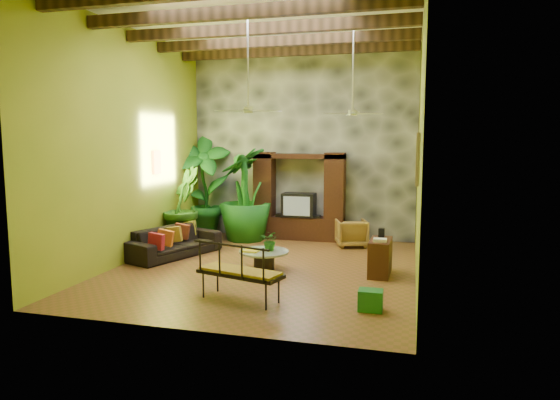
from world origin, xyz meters
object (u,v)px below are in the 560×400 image
(ceiling_fan_front, at_px, (248,99))
(wicker_armchair, at_px, (351,233))
(tall_plant_c, at_px, (246,194))
(side_console, at_px, (380,257))
(entertainment_center, at_px, (299,203))
(green_bin, at_px, (370,300))
(coffee_table, at_px, (264,258))
(ceiling_fan_back, at_px, (353,103))
(tall_plant_a, at_px, (204,185))
(iron_bench, at_px, (239,269))
(tall_plant_b, at_px, (182,206))
(sofa, at_px, (174,242))

(ceiling_fan_front, height_order, wicker_armchair, ceiling_fan_front)
(tall_plant_c, bearing_deg, side_console, -35.03)
(entertainment_center, xyz_separation_m, green_bin, (2.32, -5.17, -0.80))
(entertainment_center, bearing_deg, wicker_armchair, -21.01)
(tall_plant_c, relative_size, coffee_table, 2.42)
(ceiling_fan_back, height_order, tall_plant_a, ceiling_fan_back)
(ceiling_fan_back, relative_size, side_console, 2.12)
(entertainment_center, relative_size, iron_bench, 1.56)
(entertainment_center, height_order, ceiling_fan_back, ceiling_fan_back)
(iron_bench, bearing_deg, tall_plant_c, 123.13)
(tall_plant_c, bearing_deg, ceiling_fan_back, -26.42)
(side_console, bearing_deg, tall_plant_b, 164.68)
(wicker_armchair, height_order, iron_bench, iron_bench)
(ceiling_fan_front, height_order, green_bin, ceiling_fan_front)
(tall_plant_a, xyz_separation_m, iron_bench, (2.86, -5.17, -0.85))
(ceiling_fan_back, height_order, green_bin, ceiling_fan_back)
(tall_plant_c, bearing_deg, sofa, -114.45)
(tall_plant_a, bearing_deg, entertainment_center, 2.73)
(tall_plant_c, bearing_deg, ceiling_fan_front, -69.83)
(ceiling_fan_back, height_order, sofa, ceiling_fan_back)
(ceiling_fan_back, xyz_separation_m, tall_plant_a, (-4.25, 1.81, -2.01))
(sofa, bearing_deg, tall_plant_c, -3.79)
(coffee_table, relative_size, iron_bench, 0.65)
(tall_plant_b, bearing_deg, coffee_table, -33.82)
(tall_plant_c, bearing_deg, wicker_armchair, -1.57)
(sofa, xyz_separation_m, tall_plant_c, (0.98, 2.15, 0.88))
(entertainment_center, relative_size, ceiling_fan_back, 1.29)
(entertainment_center, height_order, sofa, entertainment_center)
(green_bin, bearing_deg, ceiling_fan_front, 147.10)
(tall_plant_a, xyz_separation_m, tall_plant_c, (1.33, -0.36, -0.18))
(ceiling_fan_front, height_order, tall_plant_c, ceiling_fan_front)
(sofa, relative_size, wicker_armchair, 3.04)
(ceiling_fan_front, xyz_separation_m, wicker_armchair, (1.66, 2.97, -3.07))
(coffee_table, bearing_deg, tall_plant_c, 115.71)
(green_bin, bearing_deg, side_console, 89.88)
(tall_plant_a, bearing_deg, tall_plant_c, -15.12)
(wicker_armchair, bearing_deg, green_bin, 82.67)
(ceiling_fan_front, height_order, tall_plant_a, ceiling_fan_front)
(wicker_armchair, height_order, tall_plant_b, tall_plant_b)
(green_bin, bearing_deg, entertainment_center, 114.17)
(ceiling_fan_back, height_order, wicker_armchair, ceiling_fan_back)
(entertainment_center, height_order, green_bin, entertainment_center)
(ceiling_fan_front, relative_size, green_bin, 4.97)
(tall_plant_a, xyz_separation_m, coffee_table, (2.68, -3.17, -1.14))
(sofa, xyz_separation_m, wicker_armchair, (3.76, 2.08, 0.01))
(green_bin, bearing_deg, wicker_armchair, 100.53)
(coffee_table, bearing_deg, ceiling_fan_back, 40.89)
(wicker_armchair, xyz_separation_m, iron_bench, (-1.26, -4.74, 0.21))
(ceiling_fan_back, distance_m, coffee_table, 3.77)
(ceiling_fan_back, height_order, tall_plant_c, ceiling_fan_back)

